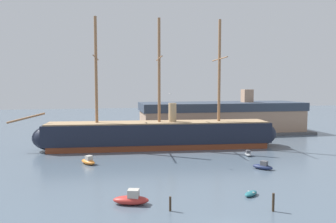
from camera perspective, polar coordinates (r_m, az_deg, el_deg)
The scene contains 11 objects.
tall_ship at distance 83.19m, azimuth -1.52°, elevation -3.93°, with size 66.88×15.46×32.15m.
motorboat_foreground_left at distance 45.50m, azimuth -6.31°, elevation -14.73°, with size 5.11×3.13×2.00m.
dinghy_foreground_right at distance 49.97m, azimuth 14.06°, elevation -13.52°, with size 2.91×2.56×0.64m.
motorboat_mid_right at distance 65.36m, azimuth 16.00°, elevation -9.05°, with size 3.74×3.93×1.61m.
motorboat_alongside_bow at distance 68.67m, azimuth -13.54°, elevation -8.30°, with size 3.71×4.45×1.75m.
motorboat_alongside_stern at distance 76.66m, azimuth 13.58°, elevation -7.09°, with size 1.96×3.31×1.30m.
motorboat_far_left at distance 89.99m, azimuth -19.57°, elevation -5.49°, with size 2.93×3.59×1.41m.
mooring_piling_nearest at distance 44.69m, azimuth 17.64°, elevation -14.65°, with size 0.31×0.31×2.31m, color #382B1E.
mooring_piling_left_pair at distance 42.91m, azimuth 0.38°, elevation -15.59°, with size 0.29×0.29×1.84m, color #382B1E.
dockside_warehouse_right at distance 110.77m, azimuth 9.20°, elevation -1.09°, with size 57.65×19.18×14.40m.
seagull_in_flight at distance 65.89m, azimuth 0.34°, elevation 3.09°, with size 0.48×1.00×0.13m.
Camera 1 is at (-13.42, -32.65, 15.64)m, focal length 35.46 mm.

